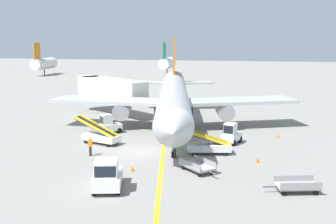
# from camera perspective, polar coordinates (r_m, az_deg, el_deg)

# --- Properties ---
(ground_plane) EXTENTS (300.00, 300.00, 0.00)m
(ground_plane) POSITION_cam_1_polar(r_m,az_deg,el_deg) (39.28, -3.60, -5.29)
(ground_plane) COLOR gray
(taxi_line_yellow) EXTENTS (15.87, 78.53, 0.01)m
(taxi_line_yellow) POSITION_cam_1_polar(r_m,az_deg,el_deg) (43.73, -0.56, -3.68)
(taxi_line_yellow) COLOR yellow
(taxi_line_yellow) RESTS_ON ground
(airliner) EXTENTS (28.06, 35.15, 10.10)m
(airliner) POSITION_cam_1_polar(r_m,az_deg,el_deg) (48.47, 0.75, 1.78)
(airliner) COLOR #B2B5BA
(airliner) RESTS_ON ground
(jet_bridge) EXTENTS (11.85, 9.50, 4.85)m
(jet_bridge) POSITION_cam_1_polar(r_m,az_deg,el_deg) (58.24, -8.18, 3.20)
(jet_bridge) COLOR silver
(jet_bridge) RESTS_ON ground
(pushback_tug) EXTENTS (2.76, 3.97, 2.20)m
(pushback_tug) POSITION_cam_1_polar(r_m,az_deg,el_deg) (29.82, -8.10, -8.38)
(pushback_tug) COLOR silver
(pushback_tug) RESTS_ON ground
(baggage_tug_near_wing) EXTENTS (2.66, 2.56, 2.10)m
(baggage_tug_near_wing) POSITION_cam_1_polar(r_m,az_deg,el_deg) (46.76, -7.89, -1.71)
(baggage_tug_near_wing) COLOR silver
(baggage_tug_near_wing) RESTS_ON ground
(baggage_tug_by_cargo_door) EXTENTS (1.99, 2.69, 2.10)m
(baggage_tug_by_cargo_door) POSITION_cam_1_polar(r_m,az_deg,el_deg) (42.31, 8.42, -2.97)
(baggage_tug_by_cargo_door) COLOR silver
(baggage_tug_by_cargo_door) RESTS_ON ground
(belt_loader_forward_hold) EXTENTS (5.16, 2.31, 2.59)m
(belt_loader_forward_hold) POSITION_cam_1_polar(r_m,az_deg,el_deg) (38.46, 5.33, -4.45)
(belt_loader_forward_hold) COLOR silver
(belt_loader_forward_hold) RESTS_ON ground
(belt_loader_aft_hold) EXTENTS (5.14, 2.77, 2.59)m
(belt_loader_aft_hold) POSITION_cam_1_polar(r_m,az_deg,el_deg) (42.48, -9.02, -3.14)
(belt_loader_aft_hold) COLOR silver
(belt_loader_aft_hold) RESTS_ON ground
(baggage_cart_loaded) EXTENTS (3.84, 2.22, 0.94)m
(baggage_cart_loaded) POSITION_cam_1_polar(r_m,az_deg,el_deg) (30.46, 16.80, -9.37)
(baggage_cart_loaded) COLOR #A5A5A8
(baggage_cart_loaded) RESTS_ON ground
(baggage_cart_empty_trailing) EXTENTS (3.23, 3.23, 0.94)m
(baggage_cart_empty_trailing) POSITION_cam_1_polar(r_m,az_deg,el_deg) (33.50, 3.92, -7.18)
(baggage_cart_empty_trailing) COLOR #A5A5A8
(baggage_cart_empty_trailing) RESTS_ON ground
(ground_crew_marshaller) EXTENTS (0.36, 0.24, 1.70)m
(ground_crew_marshaller) POSITION_cam_1_polar(r_m,az_deg,el_deg) (38.26, -10.32, -4.44)
(ground_crew_marshaller) COLOR #26262D
(ground_crew_marshaller) RESTS_ON ground
(ground_crew_wing_walker) EXTENTS (0.36, 0.24, 1.70)m
(ground_crew_wing_walker) POSITION_cam_1_polar(r_m,az_deg,el_deg) (36.94, 0.92, -4.80)
(ground_crew_wing_walker) COLOR #26262D
(ground_crew_wing_walker) RESTS_ON ground
(safety_cone_nose_left) EXTENTS (0.36, 0.36, 0.44)m
(safety_cone_nose_left) POSITION_cam_1_polar(r_m,az_deg,el_deg) (45.66, 14.42, -3.13)
(safety_cone_nose_left) COLOR orange
(safety_cone_nose_left) RESTS_ON ground
(safety_cone_nose_right) EXTENTS (0.36, 0.36, 0.44)m
(safety_cone_nose_right) POSITION_cam_1_polar(r_m,az_deg,el_deg) (52.37, -1.79, -1.15)
(safety_cone_nose_right) COLOR orange
(safety_cone_nose_right) RESTS_ON ground
(safety_cone_wingtip_left) EXTENTS (0.36, 0.36, 0.44)m
(safety_cone_wingtip_left) POSITION_cam_1_polar(r_m,az_deg,el_deg) (36.56, 11.80, -6.30)
(safety_cone_wingtip_left) COLOR orange
(safety_cone_wingtip_left) RESTS_ON ground
(safety_cone_wingtip_right) EXTENTS (0.36, 0.36, 0.44)m
(safety_cone_wingtip_right) POSITION_cam_1_polar(r_m,az_deg,el_deg) (49.20, -7.68, -1.97)
(safety_cone_wingtip_right) COLOR orange
(safety_cone_wingtip_right) RESTS_ON ground
(safety_cone_tail_area) EXTENTS (0.36, 0.36, 0.44)m
(safety_cone_tail_area) POSITION_cam_1_polar(r_m,az_deg,el_deg) (33.74, -4.79, -7.50)
(safety_cone_tail_area) COLOR orange
(safety_cone_tail_area) RESTS_ON ground
(distant_aircraft_far_left) EXTENTS (3.00, 10.10, 8.80)m
(distant_aircraft_far_left) POSITION_cam_1_polar(r_m,az_deg,el_deg) (121.55, -16.22, 6.26)
(distant_aircraft_far_left) COLOR silver
(distant_aircraft_far_left) RESTS_ON ground
(distant_aircraft_mid_left) EXTENTS (3.00, 10.10, 8.80)m
(distant_aircraft_mid_left) POSITION_cam_1_polar(r_m,az_deg,el_deg) (118.67, -0.14, 6.57)
(distant_aircraft_mid_left) COLOR silver
(distant_aircraft_mid_left) RESTS_ON ground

